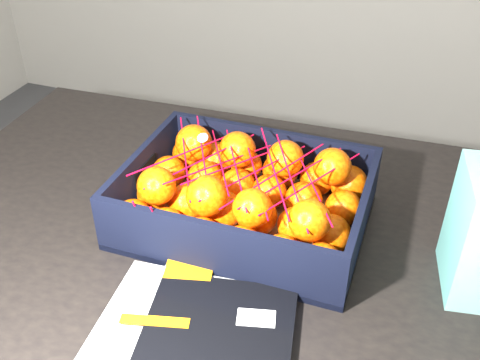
% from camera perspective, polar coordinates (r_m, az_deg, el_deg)
% --- Properties ---
extents(table, '(1.23, 0.85, 0.75)m').
position_cam_1_polar(table, '(1.08, -1.06, -8.54)').
color(table, black).
rests_on(table, ground).
extents(magazine_stack, '(0.32, 0.33, 0.02)m').
position_cam_1_polar(magazine_stack, '(0.81, -5.48, -16.60)').
color(magazine_stack, '#B3B3AF').
rests_on(magazine_stack, table).
extents(produce_crate, '(0.41, 0.31, 0.11)m').
position_cam_1_polar(produce_crate, '(1.00, 0.58, -2.75)').
color(produce_crate, olive).
rests_on(produce_crate, table).
extents(clementine_heap, '(0.39, 0.29, 0.12)m').
position_cam_1_polar(clementine_heap, '(0.98, 0.55, -1.44)').
color(clementine_heap, '#F25305').
rests_on(clementine_heap, produce_crate).
extents(mesh_net, '(0.34, 0.27, 0.10)m').
position_cam_1_polar(mesh_net, '(0.95, 0.11, 0.94)').
color(mesh_net, red).
rests_on(mesh_net, clementine_heap).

